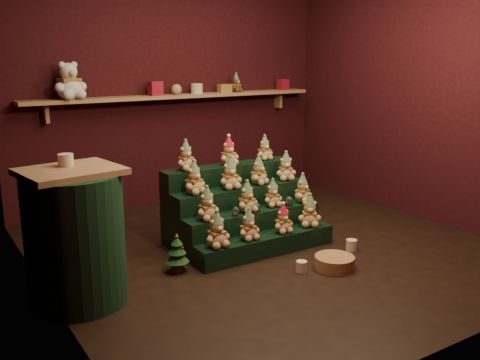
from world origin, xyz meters
TOP-DOWN VIEW (x-y plane):
  - ground at (0.00, 0.00)m, footprint 4.00×4.00m
  - back_wall at (0.00, 2.05)m, footprint 4.00×0.10m
  - left_wall at (-2.05, 0.00)m, footprint 0.10×4.00m
  - right_wall at (2.05, 0.00)m, footprint 0.10×4.00m
  - back_shelf at (0.00, 1.87)m, footprint 3.60×0.26m
  - riser_tier_front at (-0.11, -0.09)m, footprint 1.40×0.22m
  - riser_tier_midfront at (-0.11, 0.13)m, footprint 1.40×0.22m
  - riser_tier_midback at (-0.11, 0.35)m, footprint 1.40×0.22m
  - riser_tier_back at (-0.11, 0.57)m, footprint 1.40×0.22m
  - teddy_0 at (-0.64, -0.10)m, footprint 0.23×0.21m
  - teddy_1 at (-0.31, -0.10)m, footprint 0.21×0.19m
  - teddy_2 at (0.06, -0.10)m, footprint 0.19×0.17m
  - teddy_3 at (0.39, -0.09)m, footprint 0.29×0.28m
  - teddy_4 at (-0.61, 0.11)m, footprint 0.22×0.20m
  - teddy_5 at (-0.18, 0.12)m, footprint 0.23×0.22m
  - teddy_6 at (0.13, 0.15)m, footprint 0.20×0.19m
  - teddy_7 at (0.46, 0.11)m, footprint 0.25×0.24m
  - teddy_8 at (-0.61, 0.35)m, footprint 0.27×0.25m
  - teddy_9 at (-0.23, 0.34)m, footprint 0.24×0.22m
  - teddy_10 at (0.10, 0.34)m, footprint 0.26×0.25m
  - teddy_11 at (0.43, 0.35)m, footprint 0.25×0.24m
  - teddy_12 at (-0.58, 0.57)m, footprint 0.22×0.21m
  - teddy_13 at (-0.12, 0.55)m, footprint 0.21×0.19m
  - teddy_14 at (0.33, 0.58)m, footprint 0.19×0.17m
  - snow_globe_a at (-0.34, 0.07)m, footprint 0.06×0.06m
  - snow_globe_b at (-0.10, 0.07)m, footprint 0.06×0.06m
  - snow_globe_c at (0.27, 0.07)m, footprint 0.07×0.07m
  - side_table at (-1.83, -0.13)m, footprint 0.73×0.70m
  - table_ornament at (-1.83, -0.03)m, footprint 0.11×0.11m
  - mini_christmas_tree at (-0.97, -0.02)m, footprint 0.20×0.20m
  - mug_left at (-0.09, -0.58)m, footprint 0.09×0.09m
  - mug_right at (0.61, -0.44)m, footprint 0.10×0.10m
  - wicker_basket at (0.19, -0.67)m, footprint 0.35×0.35m
  - white_bear at (-1.27, 1.84)m, footprint 0.40×0.37m
  - brown_bear at (0.77, 1.84)m, footprint 0.21×0.20m
  - gift_tin_red_a at (-0.30, 1.85)m, footprint 0.14×0.14m
  - gift_tin_cream at (0.23, 1.85)m, footprint 0.14×0.14m
  - gift_tin_red_b at (1.50, 1.85)m, footprint 0.12×0.12m
  - shelf_plush_ball at (-0.04, 1.85)m, footprint 0.12×0.12m
  - scarf_gift_box at (0.61, 1.85)m, footprint 0.16×0.10m

SIDE VIEW (x-z plane):
  - ground at x=0.00m, z-range 0.00..0.00m
  - mug_left at x=-0.09m, z-range 0.00..0.09m
  - mug_right at x=0.61m, z-range 0.00..0.10m
  - wicker_basket at x=0.19m, z-range 0.00..0.11m
  - riser_tier_front at x=-0.11m, z-range 0.00..0.18m
  - mini_christmas_tree at x=-0.97m, z-range 0.00..0.34m
  - riser_tier_midfront at x=-0.11m, z-range 0.00..0.36m
  - riser_tier_midback at x=-0.11m, z-range 0.00..0.54m
  - teddy_2 at x=0.06m, z-range 0.18..0.45m
  - teddy_1 at x=-0.31m, z-range 0.18..0.46m
  - teddy_3 at x=0.39m, z-range 0.18..0.49m
  - teddy_0 at x=-0.64m, z-range 0.18..0.49m
  - riser_tier_back at x=-0.11m, z-range 0.00..0.72m
  - snow_globe_b at x=-0.10m, z-range 0.36..0.44m
  - snow_globe_a at x=-0.34m, z-range 0.36..0.45m
  - snow_globe_c at x=0.27m, z-range 0.36..0.45m
  - teddy_6 at x=0.13m, z-range 0.36..0.62m
  - side_table at x=-1.83m, z-range -0.01..1.00m
  - teddy_7 at x=0.46m, z-range 0.36..0.64m
  - teddy_5 at x=-0.18m, z-range 0.36..0.65m
  - teddy_4 at x=-0.61m, z-range 0.36..0.66m
  - teddy_10 at x=0.10m, z-range 0.54..0.82m
  - teddy_11 at x=0.43m, z-range 0.54..0.83m
  - teddy_9 at x=-0.23m, z-range 0.54..0.85m
  - teddy_8 at x=-0.61m, z-range 0.54..0.85m
  - teddy_14 at x=0.33m, z-range 0.72..0.97m
  - teddy_13 at x=-0.12m, z-range 0.72..1.00m
  - teddy_12 at x=-0.58m, z-range 0.72..1.00m
  - table_ornament at x=-1.83m, z-range 1.01..1.09m
  - back_shelf at x=0.00m, z-range 1.17..1.41m
  - scarf_gift_box at x=0.61m, z-range 1.32..1.42m
  - gift_tin_cream at x=0.23m, z-range 1.32..1.44m
  - shelf_plush_ball at x=-0.04m, z-range 1.32..1.44m
  - gift_tin_red_b at x=1.50m, z-range 1.32..1.46m
  - back_wall at x=0.00m, z-range 0.00..2.80m
  - left_wall at x=-2.05m, z-range 0.00..2.80m
  - right_wall at x=2.05m, z-range 0.00..2.80m
  - gift_tin_red_a at x=-0.30m, z-range 1.32..1.48m
  - brown_bear at x=0.77m, z-range 1.32..1.55m
  - white_bear at x=-1.27m, z-range 1.32..1.81m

